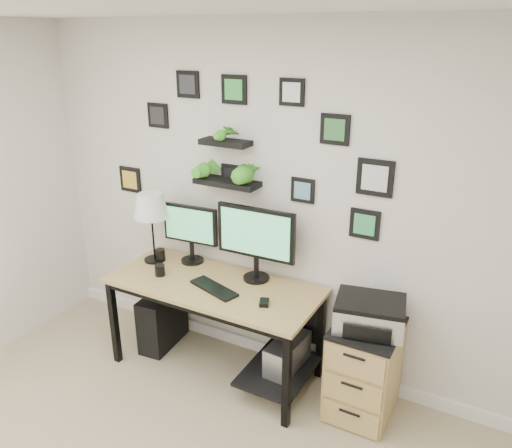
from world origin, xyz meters
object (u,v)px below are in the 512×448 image
Objects in this scene: file_cabinet at (364,369)px; printer at (370,314)px; monitor_left at (191,230)px; mug at (160,270)px; monitor_right at (256,238)px; desk at (221,297)px; pc_tower_grey at (287,365)px; pc_tower_black at (163,319)px; table_lamp at (151,207)px.

printer reaches higher than file_cabinet.
mug is (-0.07, -0.32, -0.24)m from monitor_left.
monitor_right reaches higher than file_cabinet.
mug is at bearing -156.82° from monitor_right.
desk is 3.75× the size of pc_tower_grey.
monitor_right is at bearing 155.68° from pc_tower_grey.
file_cabinet is (1.72, 0.02, 0.10)m from pc_tower_black.
pc_tower_black is at bearing -144.29° from monitor_left.
file_cabinet is (1.50, -0.14, -0.70)m from monitor_left.
monitor_right reaches higher than mug.
pc_tower_black is at bearing -170.94° from monitor_right.
mug is (-0.68, -0.29, -0.30)m from monitor_right.
pc_tower_black is (-0.22, -0.16, -0.80)m from monitor_left.
pc_tower_black is 1.17m from pc_tower_grey.
monitor_left is 0.96× the size of printer.
pc_tower_grey is 0.57m from file_cabinet.
pc_tower_black is at bearing 178.77° from pc_tower_grey.
monitor_right reaches higher than desk.
file_cabinet is 0.44m from printer.
pc_tower_black is 0.94× the size of printer.
table_lamp is 0.85× the size of file_cabinet.
monitor_left is 1.02× the size of pc_tower_black.
monitor_left is 1.12× the size of pc_tower_grey.
pc_tower_grey is at bearing -175.39° from file_cabinet.
desk is at bearing -177.06° from printer.
mug reaches higher than pc_tower_grey.
mug is at bearing -42.77° from table_lamp.
file_cabinet is at bearing 6.44° from mug.
printer is (0.91, -0.11, -0.32)m from monitor_right.
monitor_right is at bearing -2.51° from monitor_left.
file_cabinet is (1.79, -0.02, -0.87)m from table_lamp.
file_cabinet is at bearing 173.16° from printer.
monitor_left is at bearing 169.11° from pc_tower_grey.
monitor_left is 0.61m from monitor_right.
monitor_right is 0.79m from mug.
pc_tower_grey is (1.23, -0.06, -1.00)m from table_lamp.
monitor_left reaches higher than file_cabinet.
printer is at bearing -5.24° from monitor_left.
file_cabinet is (1.11, 0.06, -0.29)m from desk.
mug is at bearing -102.97° from monitor_left.
monitor_left is 1.54m from printer.
desk is 0.51m from mug.
table_lamp reaches higher than pc_tower_grey.
pc_tower_grey is (0.35, -0.16, -0.88)m from monitor_right.
table_lamp is (-0.68, 0.07, 0.58)m from desk.
printer is at bearing -0.53° from table_lamp.
monitor_right is 1.08× the size of table_lamp.
desk is at bearing -141.05° from monitor_right.
table_lamp reaches higher than pc_tower_black.
monitor_left is 0.78× the size of monitor_right.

